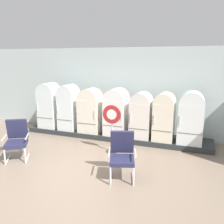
{
  "coord_description": "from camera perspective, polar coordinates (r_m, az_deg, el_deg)",
  "views": [
    {
      "loc": [
        2.5,
        -4.03,
        2.61
      ],
      "look_at": [
        0.03,
        2.75,
        0.94
      ],
      "focal_mm": 37.63,
      "sensor_mm": 36.0,
      "label": 1
    }
  ],
  "objects": [
    {
      "name": "sign_stand",
      "position": [
        6.53,
        -0.04,
        -3.97
      ],
      "size": [
        0.52,
        0.32,
        1.35
      ],
      "color": "#2D2D30",
      "rests_on": "ground"
    },
    {
      "name": "ground",
      "position": [
        5.43,
        -10.7,
        -16.24
      ],
      "size": [
        12.0,
        10.0,
        0.05
      ],
      "primitive_type": "cube",
      "color": "#816D5B"
    },
    {
      "name": "refrigerator_6",
      "position": [
        7.12,
        18.65,
        -0.99
      ],
      "size": [
        0.7,
        0.65,
        1.53
      ],
      "color": "white",
      "rests_on": "display_plinth"
    },
    {
      "name": "refrigerator_1",
      "position": [
        8.23,
        -10.51,
        1.48
      ],
      "size": [
        0.6,
        0.64,
        1.57
      ],
      "color": "white",
      "rests_on": "display_plinth"
    },
    {
      "name": "armchair_left",
      "position": [
        6.67,
        -22.16,
        -5.91
      ],
      "size": [
        0.8,
        0.84,
        1.04
      ],
      "color": "silver",
      "rests_on": "ground"
    },
    {
      "name": "refrigerator_0",
      "position": [
        8.64,
        -15.01,
        1.89
      ],
      "size": [
        0.67,
        0.63,
        1.6
      ],
      "color": "white",
      "rests_on": "display_plinth"
    },
    {
      "name": "refrigerator_5",
      "position": [
        7.19,
        12.53,
        -0.78
      ],
      "size": [
        0.61,
        0.67,
        1.45
      ],
      "color": "beige",
      "rests_on": "display_plinth"
    },
    {
      "name": "refrigerator_4",
      "position": [
        7.31,
        7.08,
        -0.47
      ],
      "size": [
        0.63,
        0.65,
        1.43
      ],
      "color": "silver",
      "rests_on": "display_plinth"
    },
    {
      "name": "refrigerator_3",
      "position": [
        7.56,
        1.05,
        0.37
      ],
      "size": [
        0.7,
        0.73,
        1.51
      ],
      "color": "white",
      "rests_on": "display_plinth"
    },
    {
      "name": "refrigerator_2",
      "position": [
        7.85,
        -5.31,
        0.64
      ],
      "size": [
        0.72,
        0.63,
        1.47
      ],
      "color": "silver",
      "rests_on": "display_plinth"
    },
    {
      "name": "back_wall",
      "position": [
        8.16,
        2.03,
        5.14
      ],
      "size": [
        11.76,
        0.12,
        2.95
      ],
      "color": "silver",
      "rests_on": "ground"
    },
    {
      "name": "armchair_right",
      "position": [
        5.24,
        2.46,
        -10.03
      ],
      "size": [
        0.72,
        0.79,
        1.04
      ],
      "color": "silver",
      "rests_on": "ground"
    },
    {
      "name": "display_plinth",
      "position": [
        7.9,
        0.52,
        -5.63
      ],
      "size": [
        6.19,
        0.95,
        0.16
      ],
      "primitive_type": "cube",
      "color": "#2A2F30",
      "rests_on": "ground"
    }
  ]
}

